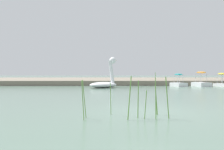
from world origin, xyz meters
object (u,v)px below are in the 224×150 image
at_px(swan_boat, 105,81).
at_px(pedal_boat_teal, 178,83).
at_px(pedal_boat_yellow, 222,82).
at_px(pedal_boat_orange, 201,83).

relative_size(swan_boat, pedal_boat_teal, 1.47).
bearing_deg(pedal_boat_teal, swan_boat, -161.39).
bearing_deg(pedal_boat_yellow, pedal_boat_teal, 179.28).
height_order(swan_boat, pedal_boat_orange, swan_boat).
xyz_separation_m(pedal_boat_orange, pedal_boat_yellow, (2.41, 0.13, 0.00)).
relative_size(pedal_boat_teal, pedal_boat_orange, 0.95).
height_order(swan_boat, pedal_boat_teal, swan_boat).
relative_size(swan_boat, pedal_boat_yellow, 1.63).
distance_m(pedal_boat_orange, pedal_boat_yellow, 2.41).
bearing_deg(pedal_boat_orange, swan_boat, -166.46).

